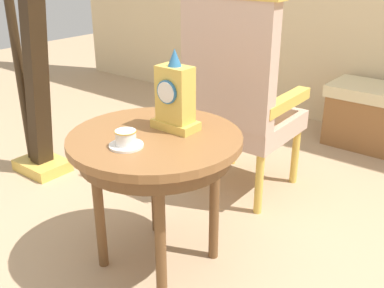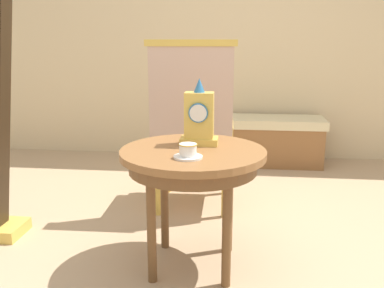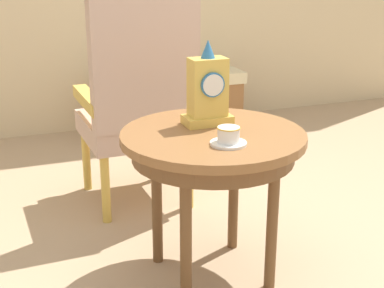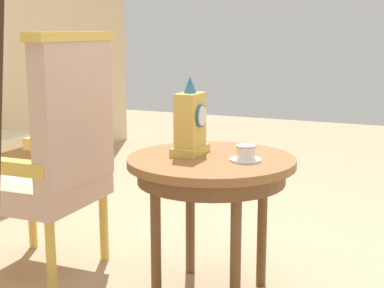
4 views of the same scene
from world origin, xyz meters
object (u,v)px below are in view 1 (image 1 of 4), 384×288
Objects in this scene: armchair at (238,95)px; teacup_left at (126,140)px; mantel_clock at (175,98)px; side_table at (155,152)px; harp at (30,55)px.

teacup_left is at bearing -85.05° from armchair.
armchair reaches higher than mantel_clock.
side_table is at bearing -100.17° from mantel_clock.
mantel_clock is at bearing 79.83° from side_table.
side_table is 0.63× the size of armchair.
harp reaches higher than teacup_left.
mantel_clock is (0.02, 0.26, 0.11)m from teacup_left.
armchair is at bearing 96.39° from side_table.
armchair reaches higher than side_table.
side_table is at bearing 87.98° from teacup_left.
mantel_clock reaches higher than teacup_left.
teacup_left reaches higher than side_table.
mantel_clock is at bearing 84.65° from teacup_left.
teacup_left is at bearing -17.68° from harp.
side_table is 5.40× the size of teacup_left.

